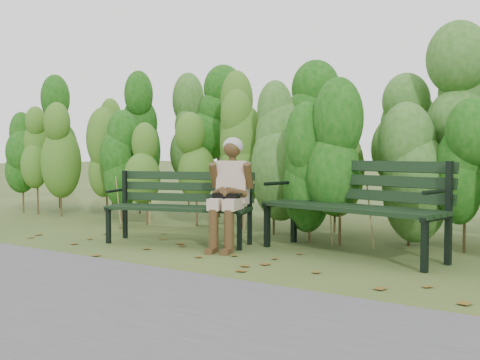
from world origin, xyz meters
The scene contains 7 objects.
ground centered at (0.00, 0.00, 0.00)m, with size 80.00×80.00×0.00m, color #354E23.
footpath centered at (0.00, -2.20, 0.01)m, with size 60.00×2.50×0.01m, color #474749.
hedge_band centered at (0.00, 1.86, 1.26)m, with size 11.04×1.67×2.42m.
leaf_litter centered at (0.25, -0.36, 0.00)m, with size 5.63×1.99×0.01m.
bench_left centered at (-0.78, 0.30, 0.49)m, with size 1.74×0.99×0.83m.
bench_right centered at (1.17, 0.75, 0.57)m, with size 2.03×0.99×0.97m.
seated_woman centered at (-0.12, 0.33, 0.68)m, with size 0.53×0.76×1.22m.
Camera 1 is at (3.37, -4.70, 1.07)m, focal length 42.00 mm.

